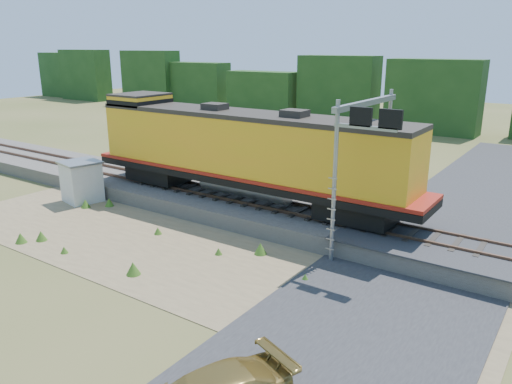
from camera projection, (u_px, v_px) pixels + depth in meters
The scene contains 10 objects.
ground at pixel (206, 266), 19.90m from camera, with size 140.00×140.00×0.00m, color #475123.
ballast at pixel (285, 216), 24.52m from camera, with size 70.00×5.00×0.80m, color slate.
rails at pixel (285, 206), 24.39m from camera, with size 70.00×1.54×0.16m.
dirt_shoulder at pixel (178, 250), 21.38m from camera, with size 26.00×8.00×0.03m, color #8C7754.
road at pixel (381, 306), 16.64m from camera, with size 7.00×66.00×0.86m.
tree_line_north at pixel (455, 102), 49.02m from camera, with size 130.00×3.00×6.50m.
weed_clumps at pixel (146, 246), 21.89m from camera, with size 15.00×6.20×0.56m, color #3D691E, non-canonical shape.
locomotive at pixel (241, 150), 25.14m from camera, with size 18.86×2.88×4.87m.
shed at pixel (82, 181), 27.78m from camera, with size 2.33×2.33×2.31m.
signal_gantry at pixel (367, 135), 20.42m from camera, with size 2.58×6.20×6.52m.
Camera 1 is at (12.02, -13.89, 8.44)m, focal length 35.00 mm.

